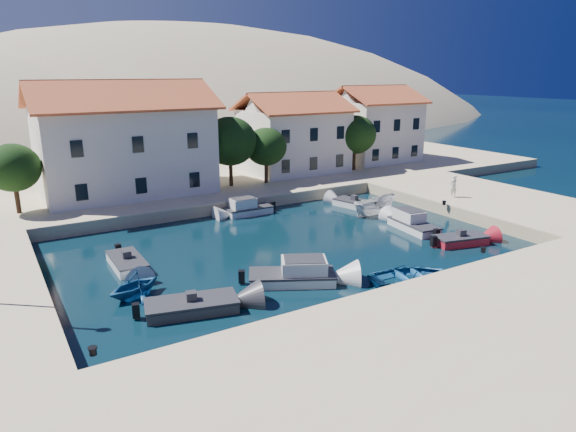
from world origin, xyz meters
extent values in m
plane|color=black|center=(0.00, 0.00, 0.00)|extent=(400.00, 400.00, 0.00)
cube|color=#CCB08B|center=(0.00, -6.00, 0.50)|extent=(52.00, 12.00, 1.00)
cube|color=#CCB08B|center=(20.50, 10.00, 0.50)|extent=(11.00, 20.00, 1.00)
cube|color=#CCB08B|center=(2.00, 38.00, 0.50)|extent=(80.00, 36.00, 1.00)
ellipsoid|color=tan|center=(-10.00, 110.00, -20.00)|extent=(198.00, 126.00, 72.00)
ellipsoid|color=tan|center=(35.00, 130.00, -25.00)|extent=(220.00, 176.00, 99.00)
cube|color=silver|center=(-6.00, 28.00, 4.75)|extent=(14.00, 9.00, 7.50)
pyramid|color=#A95226|center=(-6.00, 28.00, 9.60)|extent=(14.70, 9.45, 2.20)
cube|color=silver|center=(12.00, 29.00, 4.25)|extent=(10.00, 8.00, 6.50)
pyramid|color=#A95226|center=(12.00, 29.00, 8.40)|extent=(10.50, 8.40, 1.80)
cube|color=silver|center=(24.00, 30.00, 4.50)|extent=(9.00, 8.00, 7.00)
pyramid|color=#A95226|center=(24.00, 30.00, 8.90)|extent=(9.45, 8.40, 1.80)
cylinder|color=#382314|center=(-15.00, 25.00, 2.25)|extent=(0.36, 0.36, 2.50)
ellipsoid|color=black|center=(-15.00, 25.00, 4.50)|extent=(4.00, 4.00, 3.60)
cylinder|color=#382314|center=(3.00, 25.50, 2.50)|extent=(0.36, 0.36, 3.00)
ellipsoid|color=black|center=(3.00, 25.50, 5.20)|extent=(5.00, 5.00, 4.50)
cylinder|color=#382314|center=(6.50, 25.00, 2.25)|extent=(0.36, 0.36, 2.50)
ellipsoid|color=black|center=(6.50, 25.00, 4.50)|extent=(4.00, 4.00, 3.60)
cylinder|color=#382314|center=(18.00, 26.00, 2.38)|extent=(0.36, 0.36, 2.75)
ellipsoid|color=black|center=(18.00, 26.00, 4.85)|extent=(4.60, 4.60, 4.14)
cylinder|color=black|center=(-14.30, 0.80, 1.15)|extent=(0.36, 0.36, 0.30)
cylinder|color=black|center=(8.00, 0.80, 1.15)|extent=(0.36, 0.36, 0.30)
cylinder|color=black|center=(14.70, 10.00, 1.15)|extent=(0.36, 0.36, 0.30)
cube|color=#2D2C31|center=(-9.05, 4.27, 0.25)|extent=(4.72, 2.92, 0.90)
cube|color=#2D2C31|center=(-9.05, 4.27, 0.58)|extent=(4.83, 2.99, 0.10)
cube|color=#2D2C31|center=(-9.05, 4.27, 0.80)|extent=(0.60, 0.60, 0.50)
cube|color=silver|center=(-2.96, 4.77, 0.25)|extent=(5.07, 3.94, 0.90)
cube|color=#2D2C31|center=(-2.96, 4.77, 0.58)|extent=(5.19, 4.03, 0.10)
cube|color=silver|center=(-2.96, 4.77, 0.95)|extent=(2.98, 2.66, 0.90)
imported|color=navy|center=(2.76, 1.51, 0.00)|extent=(5.15, 4.08, 0.96)
cube|color=maroon|center=(10.41, 4.51, 0.25)|extent=(3.82, 2.35, 0.90)
cube|color=#2D2C31|center=(10.41, 4.51, 0.58)|extent=(3.91, 2.40, 0.10)
cube|color=#2D2C31|center=(10.41, 4.51, 0.80)|extent=(0.60, 0.60, 0.50)
cube|color=silver|center=(9.99, 8.55, 0.25)|extent=(2.25, 4.45, 0.90)
cube|color=#2D2C31|center=(9.99, 8.55, 0.58)|extent=(2.30, 4.55, 0.10)
cube|color=silver|center=(9.99, 8.55, 0.95)|extent=(1.74, 2.42, 0.90)
imported|color=silver|center=(10.30, 13.34, 0.00)|extent=(4.48, 1.90, 1.70)
cube|color=silver|center=(10.43, 16.23, 0.25)|extent=(2.56, 3.85, 0.90)
cube|color=#2D2C31|center=(10.43, 16.23, 0.58)|extent=(2.62, 3.93, 0.10)
cube|color=#2D2C31|center=(10.43, 16.23, 0.80)|extent=(0.62, 0.62, 0.50)
imported|color=navy|center=(-11.00, 7.48, 0.00)|extent=(3.76, 3.54, 1.58)
cube|color=silver|center=(-10.25, 11.93, 0.25)|extent=(1.75, 3.84, 0.90)
cube|color=#2D2C31|center=(-10.25, 11.93, 0.58)|extent=(1.78, 3.93, 0.10)
cube|color=#2D2C31|center=(-10.25, 11.93, 0.80)|extent=(0.51, 0.51, 0.50)
cube|color=silver|center=(1.48, 18.84, 0.25)|extent=(3.78, 1.63, 0.90)
cube|color=#2D2C31|center=(1.48, 18.84, 0.58)|extent=(3.87, 1.66, 0.10)
cube|color=silver|center=(1.48, 18.84, 0.95)|extent=(2.01, 1.37, 0.90)
imported|color=silver|center=(17.40, 11.52, 1.96)|extent=(0.74, 0.52, 1.93)
camera|label=1|loc=(-16.90, -17.91, 11.41)|focal=32.00mm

